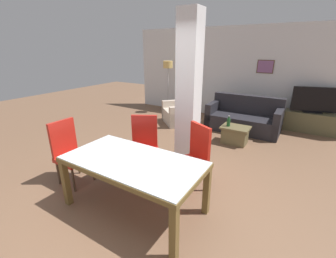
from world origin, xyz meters
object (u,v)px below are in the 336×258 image
at_px(dining_table, 133,169).
at_px(dining_chair_far_left, 144,144).
at_px(armchair, 181,114).
at_px(bottle, 229,122).
at_px(sofa, 243,119).
at_px(floor_lamp, 168,70).
at_px(dining_chair_far_right, 193,156).
at_px(coffee_table, 235,135).
at_px(tv_stand, 310,122).
at_px(tv_screen, 315,100).
at_px(dining_chair_head_left, 70,150).

xyz_separation_m(dining_table, dining_chair_far_left, (-0.45, 0.82, -0.06)).
relative_size(dining_table, armchair, 1.45).
xyz_separation_m(dining_table, bottle, (0.36, 2.92, -0.11)).
bearing_deg(sofa, floor_lamp, -10.46).
bearing_deg(sofa, dining_chair_far_right, 89.89).
bearing_deg(armchair, coffee_table, -157.93).
relative_size(dining_chair_far_right, floor_lamp, 0.61).
relative_size(sofa, tv_stand, 1.52).
xyz_separation_m(bottle, tv_screen, (1.61, 1.82, 0.35)).
relative_size(dining_table, dining_chair_head_left, 1.78).
distance_m(coffee_table, bottle, 0.33).
distance_m(armchair, floor_lamp, 1.69).
bearing_deg(dining_table, dining_chair_far_left, 118.88).
bearing_deg(dining_chair_far_right, floor_lamp, -25.95).
bearing_deg(dining_chair_far_right, tv_stand, -83.94).
height_order(dining_table, floor_lamp, floor_lamp).
height_order(tv_stand, tv_screen, tv_screen).
height_order(sofa, tv_screen, tv_screen).
relative_size(dining_table, coffee_table, 2.95).
xyz_separation_m(armchair, coffee_table, (1.79, -0.69, -0.06)).
xyz_separation_m(sofa, coffee_table, (0.07, -0.99, -0.10)).
bearing_deg(bottle, dining_chair_head_left, -119.93).
distance_m(bottle, tv_stand, 2.44).
height_order(dining_chair_far_left, sofa, dining_chair_far_left).
distance_m(dining_chair_head_left, tv_screen, 5.78).
distance_m(dining_chair_far_right, tv_stand, 4.17).
bearing_deg(dining_table, coffee_table, 79.99).
xyz_separation_m(coffee_table, tv_screen, (1.45, 1.77, 0.64)).
relative_size(dining_chair_far_left, tv_screen, 1.00).
distance_m(tv_stand, tv_screen, 0.58).
height_order(armchair, floor_lamp, floor_lamp).
relative_size(sofa, floor_lamp, 1.08).
bearing_deg(dining_chair_far_left, dining_chair_head_left, 14.56).
distance_m(dining_chair_far_right, tv_screen, 4.17).
height_order(sofa, floor_lamp, floor_lamp).
distance_m(dining_chair_far_left, floor_lamp, 4.12).
height_order(dining_chair_head_left, floor_lamp, floor_lamp).
bearing_deg(coffee_table, dining_chair_far_left, -114.48).
bearing_deg(tv_stand, sofa, -152.74).
bearing_deg(coffee_table, dining_chair_head_left, -121.87).
xyz_separation_m(sofa, armchair, (-1.72, -0.31, -0.03)).
xyz_separation_m(dining_chair_head_left, bottle, (1.68, 2.92, -0.05)).
bearing_deg(dining_chair_head_left, coffee_table, 148.13).
bearing_deg(dining_chair_far_left, sofa, -135.05).
height_order(dining_table, tv_stand, dining_table).
relative_size(bottle, floor_lamp, 0.15).
bearing_deg(tv_stand, dining_chair_far_left, -121.76).
bearing_deg(floor_lamp, tv_stand, 3.97).
bearing_deg(bottle, sofa, 84.76).
relative_size(armchair, coffee_table, 2.04).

